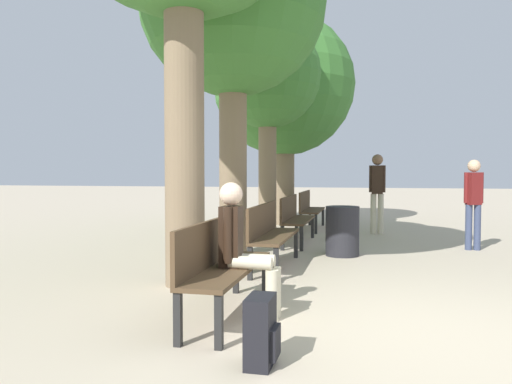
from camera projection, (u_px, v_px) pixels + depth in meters
ground_plane at (403, 331)px, 4.31m from camera, size 80.00×80.00×0.00m
bench_row_0 at (220, 259)px, 4.77m from camera, size 0.43×1.87×0.91m
bench_row_1 at (270, 230)px, 7.18m from camera, size 0.43×1.87×0.91m
bench_row_2 at (294, 215)px, 9.59m from camera, size 0.43×1.87×0.91m
bench_row_3 at (309, 207)px, 12.00m from camera, size 0.43×1.87×0.91m
tree_row_1 at (233, 5)px, 8.07m from camera, size 3.06×3.06×5.67m
tree_row_2 at (268, 78)px, 10.90m from camera, size 2.34×2.34×4.68m
tree_row_3 at (284, 87)px, 13.03m from camera, size 3.68×3.68×5.49m
person_seated at (243, 245)px, 4.71m from camera, size 0.58×0.33×1.28m
backpack at (261, 332)px, 3.54m from camera, size 0.22×0.32×0.50m
pedestrian_near at (473, 198)px, 8.77m from camera, size 0.32×0.26×1.59m
pedestrian_mid at (377, 188)px, 11.10m from camera, size 0.36×0.24×1.77m
trash_bin at (342, 231)px, 8.20m from camera, size 0.55×0.55×0.81m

